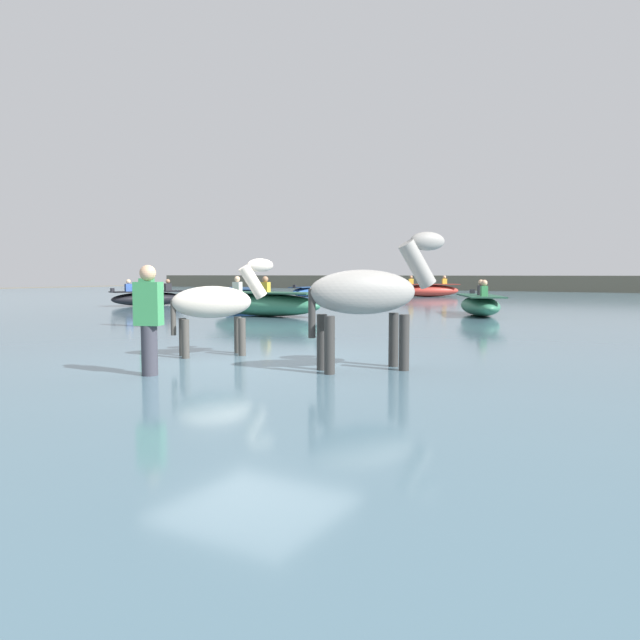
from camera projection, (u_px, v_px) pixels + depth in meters
ground_plane at (255, 377)px, 8.66m from camera, size 120.00×120.00×0.00m
water_surface at (459, 322)px, 17.26m from camera, size 90.00×90.00×0.25m
horse_lead_pinto at (216, 305)px, 9.09m from camera, size 1.24×1.44×1.76m
horse_trailing_grey at (369, 296)px, 7.70m from camera, size 1.56×1.61×2.08m
boat_distant_west at (428, 290)px, 33.28m from camera, size 3.56×3.02×1.20m
boat_near_port at (265, 304)px, 17.83m from camera, size 3.83×1.26×1.21m
boat_far_offshore at (305, 292)px, 33.84m from camera, size 1.07×2.70×0.68m
boat_distant_east at (243, 297)px, 22.71m from camera, size 3.02×3.56×0.88m
boat_mid_outer at (149, 298)px, 23.74m from camera, size 2.09×3.19×1.07m
boat_near_starboard at (480, 305)px, 18.08m from camera, size 2.32×3.40×1.10m
person_spectator_far at (149, 326)px, 7.31m from camera, size 0.37×0.31×1.63m
person_onlooker_right at (147, 301)px, 14.07m from camera, size 0.37×0.30×1.63m
far_shoreline at (581, 285)px, 42.67m from camera, size 80.00×2.40×1.42m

